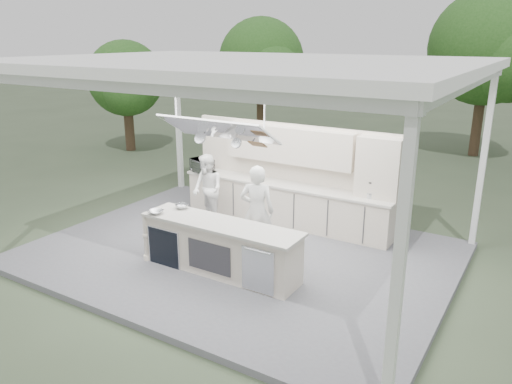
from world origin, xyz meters
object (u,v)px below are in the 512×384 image
Objects in this scene: back_counter at (285,203)px; sous_chef at (207,189)px; demo_island at (220,247)px; head_chef at (257,211)px.

sous_chef reaches higher than back_counter.
sous_chef reaches higher than demo_island.
head_chef is at bearing -78.48° from back_counter.
head_chef reaches higher than demo_island.
back_counter is 1.92m from head_chef.
sous_chef is at bearing -47.02° from head_chef.
demo_island is at bearing 57.67° from head_chef.
back_counter is 1.79m from sous_chef.
sous_chef is (-1.68, 1.89, 0.33)m from demo_island.
head_chef is 2.09m from sous_chef.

